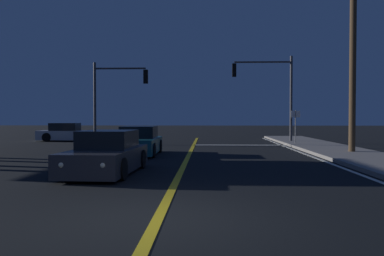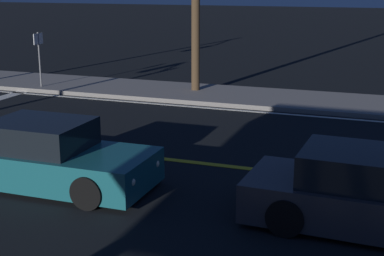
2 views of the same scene
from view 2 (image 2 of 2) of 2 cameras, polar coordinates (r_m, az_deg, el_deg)
The scene contains 6 objects.
sidewalk_right at distance 19.94m, azimuth 6.41°, elevation 3.08°, with size 3.20×36.33×0.15m, color gray.
lane_line_center at distance 13.12m, azimuth -1.37°, elevation -3.32°, with size 0.20×34.31×0.01m, color gold.
lane_line_edge_right at distance 18.20m, azimuth 5.01°, elevation 1.77°, with size 0.16×34.31×0.01m, color silver.
car_parked_curb_teal at distance 11.79m, azimuth -14.25°, elevation -2.95°, with size 1.92×4.24×1.34m.
car_following_oncoming_charcoal at distance 9.93m, azimuth 17.97°, elevation -6.59°, with size 2.01×4.48×1.34m.
street_sign_corner at distance 22.07m, azimuth -15.25°, elevation 7.52°, with size 0.56×0.06×2.21m.
Camera 2 is at (-11.60, 5.52, 4.07)m, focal length 52.64 mm.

